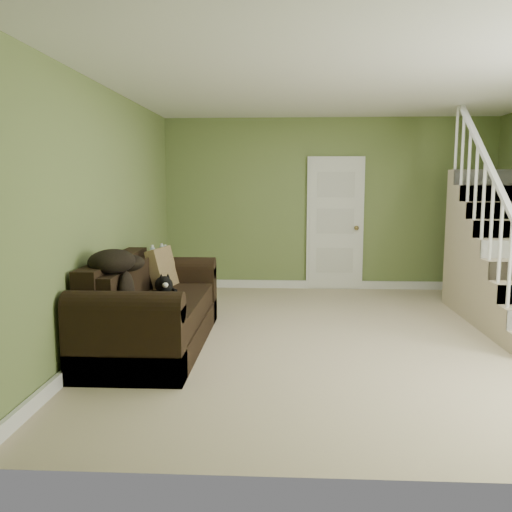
# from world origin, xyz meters

# --- Properties ---
(floor) EXTENTS (5.00, 5.50, 0.01)m
(floor) POSITION_xyz_m (0.00, 0.00, 0.00)
(floor) COLOR #C3B38D
(floor) RESTS_ON ground
(ceiling) EXTENTS (5.00, 5.50, 0.01)m
(ceiling) POSITION_xyz_m (0.00, 0.00, 2.60)
(ceiling) COLOR white
(ceiling) RESTS_ON wall_back
(wall_back) EXTENTS (5.00, 0.04, 2.60)m
(wall_back) POSITION_xyz_m (0.00, 2.75, 1.30)
(wall_back) COLOR olive
(wall_back) RESTS_ON floor
(wall_front) EXTENTS (5.00, 0.04, 2.60)m
(wall_front) POSITION_xyz_m (0.00, -2.75, 1.30)
(wall_front) COLOR olive
(wall_front) RESTS_ON floor
(wall_left) EXTENTS (0.04, 5.50, 2.60)m
(wall_left) POSITION_xyz_m (-2.50, 0.00, 1.30)
(wall_left) COLOR olive
(wall_left) RESTS_ON floor
(baseboard_back) EXTENTS (5.00, 0.04, 0.12)m
(baseboard_back) POSITION_xyz_m (0.00, 2.72, 0.06)
(baseboard_back) COLOR white
(baseboard_back) RESTS_ON floor
(baseboard_left) EXTENTS (0.04, 5.50, 0.12)m
(baseboard_left) POSITION_xyz_m (-2.47, 0.00, 0.06)
(baseboard_left) COLOR white
(baseboard_left) RESTS_ON floor
(door) EXTENTS (0.86, 0.12, 2.02)m
(door) POSITION_xyz_m (0.10, 2.71, 1.01)
(door) COLOR white
(door) RESTS_ON floor
(staircase) EXTENTS (1.00, 2.51, 2.82)m
(staircase) POSITION_xyz_m (1.99, 0.97, 0.64)
(staircase) COLOR #C3B38D
(staircase) RESTS_ON floor
(sofa) EXTENTS (0.98, 2.26, 0.90)m
(sofa) POSITION_xyz_m (-2.02, -0.36, 0.34)
(sofa) COLOR black
(sofa) RESTS_ON floor
(side_table) EXTENTS (0.54, 0.54, 0.85)m
(side_table) POSITION_xyz_m (-2.26, 1.19, 0.32)
(side_table) COLOR black
(side_table) RESTS_ON floor
(cat) EXTENTS (0.31, 0.50, 0.24)m
(cat) POSITION_xyz_m (-1.93, -0.12, 0.58)
(cat) COLOR black
(cat) RESTS_ON sofa
(banana) EXTENTS (0.06, 0.17, 0.05)m
(banana) POSITION_xyz_m (-1.77, -0.69, 0.51)
(banana) COLOR gold
(banana) RESTS_ON sofa
(throw_pillow) EXTENTS (0.31, 0.50, 0.48)m
(throw_pillow) POSITION_xyz_m (-2.03, 0.31, 0.68)
(throw_pillow) COLOR #48331D
(throw_pillow) RESTS_ON sofa
(throw_blanket) EXTENTS (0.45, 0.57, 0.22)m
(throw_blanket) POSITION_xyz_m (-2.23, -0.82, 0.93)
(throw_blanket) COLOR black
(throw_blanket) RESTS_ON sofa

